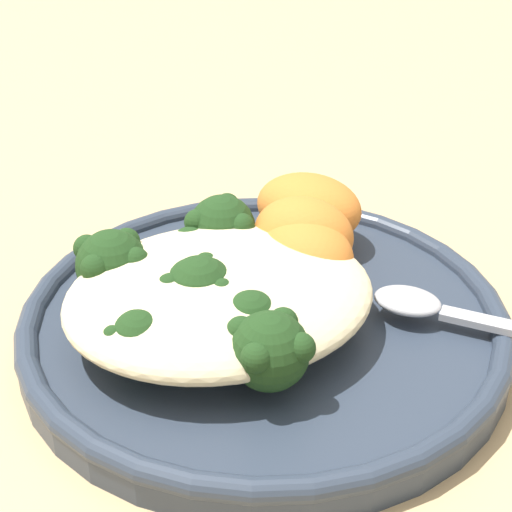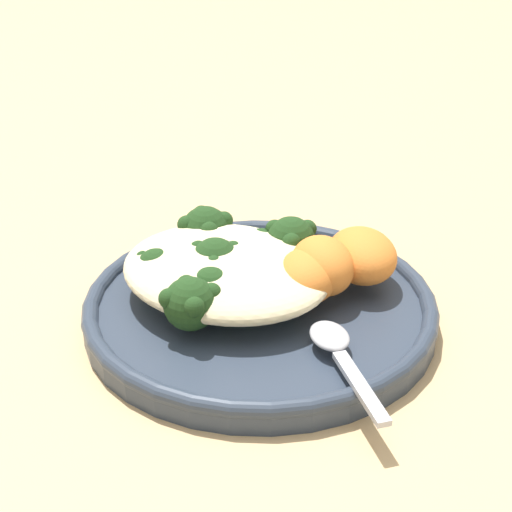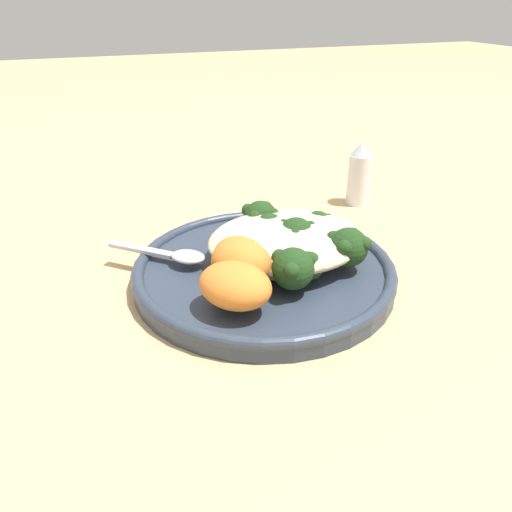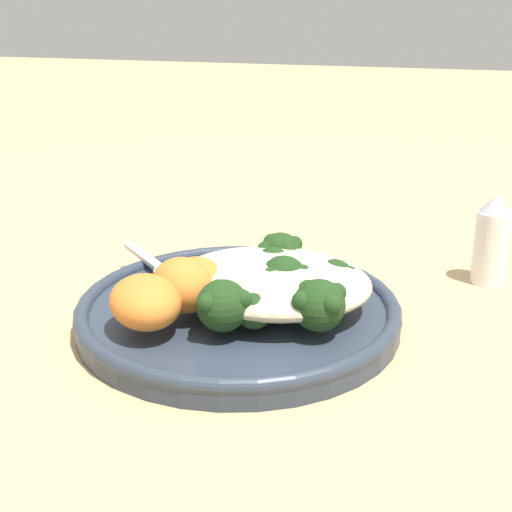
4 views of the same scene
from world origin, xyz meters
The scene contains 14 objects.
ground_plane centered at (0.00, 0.00, 0.00)m, with size 4.00×4.00×0.00m, color tan.
plate centered at (0.02, -0.02, 0.01)m, with size 0.25×0.25×0.02m.
quinoa_mound centered at (-0.01, -0.02, 0.04)m, with size 0.15×0.13×0.03m, color beige.
broccoli_stalk_0 centered at (0.02, 0.03, 0.04)m, with size 0.06×0.08×0.04m.
broccoli_stalk_1 centered at (0.01, 0.02, 0.03)m, with size 0.09×0.07×0.03m.
broccoli_stalk_2 centered at (-0.04, 0.02, 0.04)m, with size 0.12×0.06×0.04m.
broccoli_stalk_3 centered at (0.00, -0.02, 0.04)m, with size 0.10×0.04×0.04m.
broccoli_stalk_4 centered at (-0.03, -0.04, 0.03)m, with size 0.12×0.05×0.03m.
broccoli_stalk_5 centered at (0.01, -0.04, 0.04)m, with size 0.08×0.08×0.03m.
broccoli_stalk_6 centered at (0.01, -0.06, 0.04)m, with size 0.07×0.09×0.04m.
sweet_potato_chunk_0 centered at (0.05, 0.00, 0.04)m, with size 0.05×0.04×0.04m, color orange.
sweet_potato_chunk_1 centered at (0.05, 0.01, 0.04)m, with size 0.06×0.04×0.04m, color orange.
sweet_potato_chunk_2 centered at (0.07, 0.05, 0.04)m, with size 0.06×0.05×0.04m, color orange.
spoon centered at (0.10, -0.05, 0.03)m, with size 0.09×0.08×0.01m.
Camera 1 is at (-0.11, -0.35, 0.27)m, focal length 60.00 mm.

